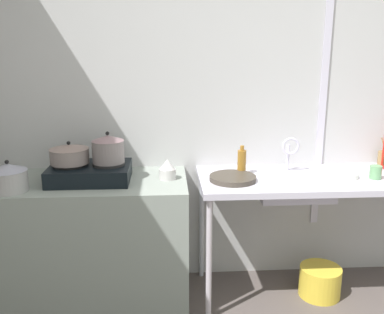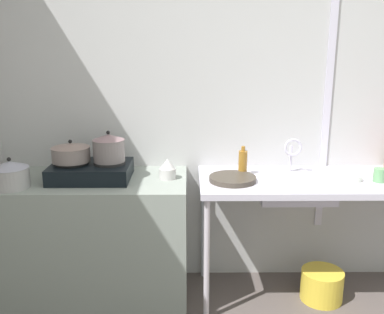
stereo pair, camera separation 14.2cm
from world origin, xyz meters
name	(u,v)px [view 1 (the left image)]	position (x,y,z in m)	size (l,w,h in m)	color
wall_back	(269,99)	(0.00, 1.85, 1.32)	(4.62, 0.10, 2.64)	#B6B5B5
wall_metal_strip	(324,80)	(0.37, 1.79, 1.45)	(0.05, 0.01, 2.11)	silver
counter_concrete	(92,242)	(-1.23, 1.50, 0.42)	(1.25, 0.61, 0.85)	gray
counter_sink	(328,185)	(0.34, 1.50, 0.79)	(1.71, 0.61, 0.85)	silver
stove	(90,172)	(-1.22, 1.50, 0.90)	(0.50, 0.36, 0.12)	black
pot_on_left_burner	(69,154)	(-1.34, 1.50, 1.03)	(0.24, 0.24, 0.14)	slate
pot_on_right_burner	(108,149)	(-1.10, 1.50, 1.06)	(0.20, 0.20, 0.20)	slate
pot_beside_stove	(8,177)	(-1.66, 1.32, 0.93)	(0.22, 0.22, 0.19)	#9D9C9C
percolator	(167,169)	(-0.73, 1.50, 0.91)	(0.11, 0.11, 0.13)	beige
sink_basin	(294,187)	(0.10, 1.47, 0.78)	(0.47, 0.31, 0.13)	silver
faucet	(290,149)	(0.10, 1.62, 1.01)	(0.12, 0.07, 0.24)	silver
frying_pan	(233,178)	(-0.31, 1.44, 0.87)	(0.30, 0.30, 0.03)	#3F382F
cup_by_rack	(376,172)	(0.61, 1.42, 0.89)	(0.08, 0.08, 0.09)	#669E67
small_bowl_on_drainboard	(346,175)	(0.43, 1.46, 0.87)	(0.16, 0.16, 0.04)	white
bottle_by_sink	(242,162)	(-0.23, 1.57, 0.94)	(0.06, 0.06, 0.20)	#976522
utensil_jar	(384,158)	(0.83, 1.74, 0.90)	(0.08, 0.08, 0.20)	olive
bucket_on_floor	(320,281)	(0.31, 1.45, 0.10)	(0.28, 0.28, 0.21)	gold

